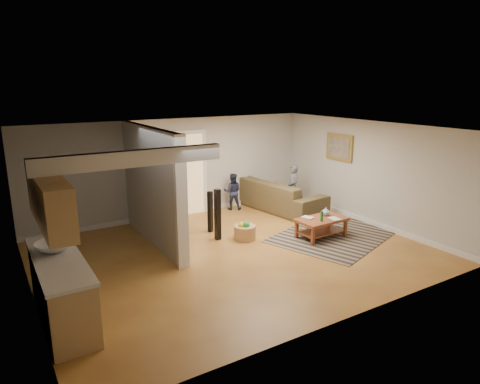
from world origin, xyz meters
name	(u,v)px	position (x,y,z in m)	size (l,w,h in m)	color
ground	(236,253)	(0.00, 0.00, 0.00)	(7.50, 7.50, 0.00)	brown
room_shell	(176,185)	(-1.07, 0.43, 1.46)	(7.54, 6.02, 2.52)	#AEACA7
area_rug	(334,235)	(2.46, -0.27, 0.01)	(2.84, 2.07, 0.01)	black
sofa	(278,209)	(2.60, 2.09, 0.00)	(2.75, 1.08, 0.80)	#403920
coffee_table	(322,222)	(2.12, -0.20, 0.34)	(1.14, 0.70, 0.66)	maroon
tv_console	(162,201)	(-0.73, 2.07, 0.71)	(0.84, 1.33, 1.07)	maroon
speaker_left	(218,215)	(0.06, 0.87, 0.57)	(0.11, 0.11, 1.14)	black
speaker_right	(210,212)	(0.16, 1.40, 0.48)	(0.10, 0.10, 0.96)	black
toy_basket	(245,232)	(0.58, 0.57, 0.18)	(0.48, 0.48, 0.43)	#9F7644
child	(292,208)	(3.00, 1.95, 0.00)	(0.44, 0.29, 1.20)	slate
toddler	(233,209)	(1.52, 2.70, 0.00)	(0.49, 0.38, 1.00)	#212745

